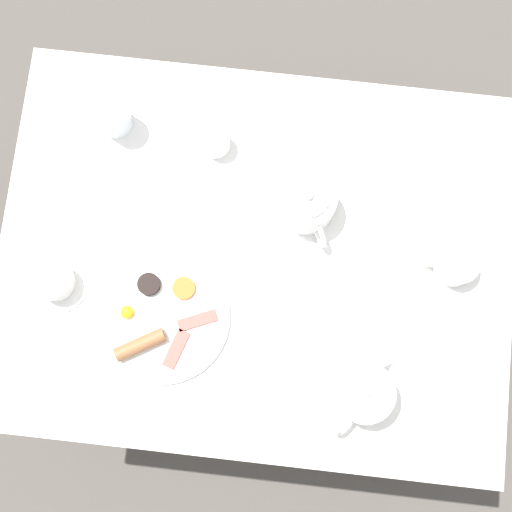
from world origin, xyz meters
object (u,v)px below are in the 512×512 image
creamer_jug (216,141)px  teapot_far (362,393)px  teacup_with_saucer_right (455,266)px  fork_by_plate (365,131)px  teapot_near (307,203)px  breakfast_plate (160,318)px  spoon_for_tea (468,162)px  teacup_with_saucer_left (53,281)px  knife_by_plate (121,195)px  water_glass_tall (111,113)px

creamer_jug → teapot_far: bearing=-144.3°
teacup_with_saucer_right → fork_by_plate: teacup_with_saucer_right is taller
teapot_near → teapot_far: bearing=174.5°
teapot_far → teacup_with_saucer_right: 0.34m
breakfast_plate → spoon_for_tea: (0.43, -0.64, -0.01)m
teapot_far → teacup_with_saucer_left: (0.16, 0.68, -0.02)m
teacup_with_saucer_right → knife_by_plate: teacup_with_saucer_right is taller
creamer_jug → spoon_for_tea: (0.02, -0.57, -0.03)m
fork_by_plate → knife_by_plate: size_ratio=0.89×
teapot_near → spoon_for_tea: (0.15, -0.35, -0.05)m
teapot_far → teacup_with_saucer_left: bearing=105.3°
teapot_near → teapot_far: 0.42m
water_glass_tall → knife_by_plate: water_glass_tall is taller
breakfast_plate → knife_by_plate: size_ratio=1.53×
knife_by_plate → spoon_for_tea: 0.79m
breakfast_plate → teapot_near: bearing=-45.9°
teacup_with_saucer_right → knife_by_plate: 0.75m
knife_by_plate → spoon_for_tea: size_ratio=1.33×
teapot_near → creamer_jug: size_ratio=2.18×
teapot_near → teacup_with_saucer_right: size_ratio=1.38×
teacup_with_saucer_right → creamer_jug: 0.59m
teapot_far → creamer_jug: size_ratio=2.15×
teapot_far → fork_by_plate: teapot_far is taller
creamer_jug → teacup_with_saucer_left: bearing=138.7°
teacup_with_saucer_right → water_glass_tall: size_ratio=1.13×
breakfast_plate → teacup_with_saucer_left: size_ratio=2.08×
breakfast_plate → creamer_jug: bearing=-10.1°
spoon_for_tea → teacup_with_saucer_right: bearing=174.9°
teapot_near → creamer_jug: 0.25m
teacup_with_saucer_left → teacup_with_saucer_right: bearing=-81.5°
fork_by_plate → spoon_for_tea: 0.24m
water_glass_tall → knife_by_plate: bearing=-168.5°
teapot_far → spoon_for_tea: (0.54, -0.20, -0.05)m
teapot_near → fork_by_plate: bearing=-57.8°
teapot_near → fork_by_plate: 0.23m
teacup_with_saucer_left → teacup_with_saucer_right: (0.13, -0.86, -0.00)m
teapot_far → creamer_jug: 0.64m
teapot_far → spoon_for_tea: size_ratio=1.33×
teapot_near → teacup_with_saucer_left: bearing=86.5°
breakfast_plate → teapot_near: (0.28, -0.29, 0.04)m
teapot_near → breakfast_plate: bearing=107.2°
water_glass_tall → creamer_jug: water_glass_tall is taller
teacup_with_saucer_right → teacup_with_saucer_left: bearing=98.5°
teacup_with_saucer_right → water_glass_tall: (0.25, 0.78, 0.03)m
teacup_with_saucer_right → creamer_jug: (0.22, 0.55, -0.00)m
teacup_with_saucer_right → creamer_jug: size_ratio=1.58×
teacup_with_saucer_left → creamer_jug: 0.47m
breakfast_plate → water_glass_tall: (0.43, 0.16, 0.05)m
water_glass_tall → creamer_jug: (-0.03, -0.23, -0.03)m
breakfast_plate → knife_by_plate: breakfast_plate is taller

